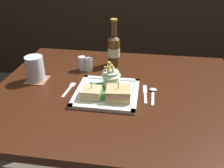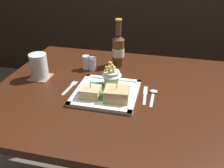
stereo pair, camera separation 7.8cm
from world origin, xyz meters
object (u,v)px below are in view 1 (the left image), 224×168
(fork, at_px, (69,89))
(spoon, at_px, (153,92))
(beer_bottle, at_px, (114,49))
(salt_shaker, at_px, (82,64))
(sandwich_half_left, at_px, (92,93))
(knife, at_px, (145,93))
(pepper_shaker, at_px, (89,65))
(dining_table, at_px, (117,112))
(fries_cup, at_px, (111,75))
(water_glass, at_px, (35,70))
(sandwich_half_right, at_px, (118,94))
(square_plate, at_px, (107,93))

(fork, distance_m, spoon, 0.38)
(beer_bottle, bearing_deg, salt_shaker, -150.99)
(salt_shaker, bearing_deg, sandwich_half_left, -67.58)
(knife, distance_m, spoon, 0.04)
(beer_bottle, xyz_separation_m, salt_shaker, (-0.16, -0.09, -0.06))
(fork, relative_size, pepper_shaker, 2.04)
(beer_bottle, height_order, spoon, beer_bottle)
(dining_table, distance_m, spoon, 0.21)
(sandwich_half_left, height_order, fork, sandwich_half_left)
(spoon, height_order, pepper_shaker, pepper_shaker)
(fries_cup, distance_m, water_glass, 0.37)
(fries_cup, height_order, beer_bottle, beer_bottle)
(water_glass, relative_size, spoon, 0.87)
(sandwich_half_left, distance_m, sandwich_half_right, 0.11)
(dining_table, height_order, knife, knife)
(sandwich_half_right, xyz_separation_m, water_glass, (-0.42, 0.13, 0.02))
(square_plate, xyz_separation_m, sandwich_half_left, (-0.06, -0.05, 0.02))
(water_glass, bearing_deg, dining_table, -4.00)
(water_glass, bearing_deg, spoon, -3.52)
(fork, bearing_deg, sandwich_half_right, -15.83)
(dining_table, xyz_separation_m, fries_cup, (-0.03, 0.02, 0.18))
(fries_cup, relative_size, pepper_shaker, 1.65)
(salt_shaker, height_order, pepper_shaker, salt_shaker)
(square_plate, relative_size, fries_cup, 2.50)
(water_glass, bearing_deg, sandwich_half_right, -16.65)
(square_plate, relative_size, fork, 2.03)
(sandwich_half_right, height_order, beer_bottle, beer_bottle)
(beer_bottle, relative_size, salt_shaker, 3.46)
(pepper_shaker, bearing_deg, sandwich_half_left, -74.23)
(sandwich_half_left, bearing_deg, dining_table, 45.29)
(water_glass, relative_size, fork, 0.90)
(beer_bottle, relative_size, pepper_shaker, 3.86)
(sandwich_half_left, distance_m, knife, 0.24)
(beer_bottle, distance_m, knife, 0.35)
(square_plate, relative_size, knife, 1.75)
(sandwich_half_right, xyz_separation_m, salt_shaker, (-0.23, 0.28, -0.00))
(water_glass, relative_size, pepper_shaker, 1.83)
(sandwich_half_left, relative_size, fork, 0.62)
(sandwich_half_right, xyz_separation_m, pepper_shaker, (-0.19, 0.28, -0.01))
(sandwich_half_left, bearing_deg, pepper_shaker, 105.77)
(fries_cup, relative_size, water_glass, 0.91)
(square_plate, height_order, fork, square_plate)
(salt_shaker, bearing_deg, fries_cup, -41.39)
(fries_cup, bearing_deg, sandwich_half_left, -117.66)
(knife, bearing_deg, sandwich_half_right, -143.53)
(water_glass, height_order, fork, water_glass)
(beer_bottle, relative_size, knife, 1.63)
(dining_table, height_order, fries_cup, fries_cup)
(dining_table, xyz_separation_m, pepper_shaker, (-0.17, 0.18, 0.15))
(square_plate, relative_size, salt_shaker, 3.72)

